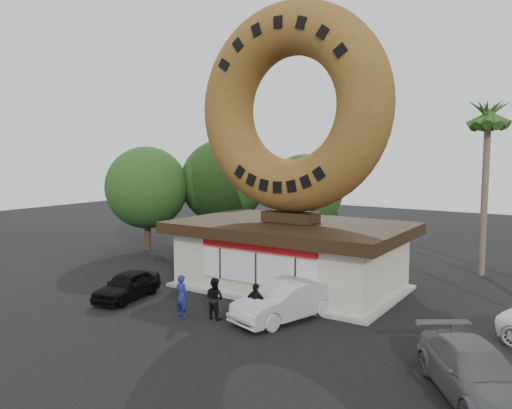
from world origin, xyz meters
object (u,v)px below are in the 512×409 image
Objects in this scene: donut_shop at (290,252)px; person_right at (256,304)px; car_black at (127,285)px; giant_donut at (291,108)px; car_silver at (285,301)px; car_grey at (475,372)px; street_lamp at (340,186)px; person_left at (182,296)px; person_center at (214,298)px.

donut_shop is 6.84× the size of person_right.
car_black is (-5.25, -5.85, -1.13)m from donut_shop.
car_black is at bearing -131.89° from donut_shop.
giant_donut is 9.42m from car_silver.
person_right is (1.59, -5.47, -0.95)m from donut_shop.
car_grey reaches higher than car_black.
person_right is 0.35× the size of car_silver.
car_black is (-6.83, -0.38, -0.18)m from person_right.
giant_donut is 1.26× the size of street_lamp.
street_lamp reaches higher than car_grey.
person_right is at bearing -77.47° from street_lamp.
giant_donut is at bearing 109.77° from car_grey.
donut_shop is at bearing -79.50° from street_lamp.
person_left is 0.36× the size of car_grey.
car_black is 15.09m from car_grey.
person_left is at bearing -18.09° from car_black.
giant_donut is at bearing -90.31° from person_center.
car_silver is (2.45, 1.47, -0.06)m from person_center.
car_grey is (15.04, -1.20, 0.07)m from car_black.
car_grey is (8.20, -1.58, -0.11)m from person_right.
donut_shop is 2.29× the size of car_grey.
donut_shop reaches higher than car_silver.
giant_donut reaches higher than car_black.
giant_donut is at bearing -72.87° from person_right.
donut_shop is 5.78m from person_right.
person_right is at bearing 134.71° from car_grey.
donut_shop is at bearing -101.55° from person_left.
car_grey is (10.00, -1.25, -0.13)m from person_center.
person_center is 0.34× the size of car_grey.
giant_donut is 9.84m from person_right.
person_left is 11.28m from car_grey.
donut_shop is 5.88m from person_center.
person_center is at bearing 138.44° from car_grey.
giant_donut reaches higher than person_center.
car_grey is at bearing 170.13° from person_right.
car_silver is (7.49, 1.52, 0.14)m from car_black.
giant_donut reaches higher than car_grey.
street_lamp is 16.76m from person_left.
person_left is at bearing -88.62° from street_lamp.
person_center reaches higher than car_silver.
street_lamp is at bearing 100.51° from giant_donut.
street_lamp is 4.59× the size of person_left.
donut_shop is at bearing 109.83° from car_grey.
street_lamp reaches higher than person_center.
street_lamp is at bearing 89.90° from car_grey.
person_left is 4.22m from car_silver.
car_silver is (0.66, 1.14, -0.05)m from person_right.
car_silver is at bearing -147.39° from person_center.
person_left is at bearing -134.52° from car_silver.
person_right is (3.44, -15.49, -3.66)m from street_lamp.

